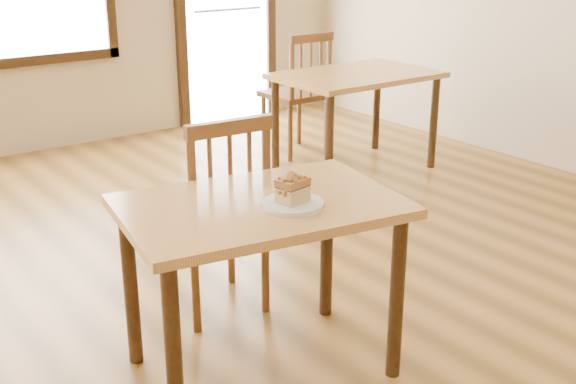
% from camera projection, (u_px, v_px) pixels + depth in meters
% --- Properties ---
extents(cafe_table_main, '(1.18, 0.89, 0.75)m').
position_uv_depth(cafe_table_main, '(261.00, 229.00, 2.84)').
color(cafe_table_main, tan).
rests_on(cafe_table_main, ground).
extents(cafe_chair_main, '(0.49, 0.49, 0.99)m').
position_uv_depth(cafe_chair_main, '(216.00, 213.00, 3.36)').
color(cafe_chair_main, brown).
rests_on(cafe_chair_main, ground).
extents(cafe_table_second, '(1.18, 0.79, 0.75)m').
position_uv_depth(cafe_table_second, '(356.00, 86.00, 5.39)').
color(cafe_table_second, tan).
rests_on(cafe_table_second, ground).
extents(cafe_chair_second, '(0.46, 0.46, 1.01)m').
position_uv_depth(cafe_chair_second, '(298.00, 93.00, 5.83)').
color(cafe_chair_second, brown).
rests_on(cafe_chair_second, ground).
extents(plate, '(0.24, 0.24, 0.02)m').
position_uv_depth(plate, '(293.00, 204.00, 2.75)').
color(plate, white).
rests_on(plate, cafe_table_main).
extents(cake_slice, '(0.13, 0.11, 0.11)m').
position_uv_depth(cake_slice, '(293.00, 189.00, 2.73)').
color(cake_slice, '#D0BB75').
rests_on(cake_slice, plate).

